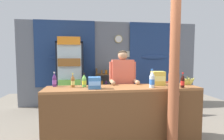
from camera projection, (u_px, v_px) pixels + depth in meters
ground_plane at (122, 126)px, 3.75m from camera, size 7.71×7.71×0.00m
back_wall_curtained at (111, 62)px, 5.45m from camera, size 5.53×0.22×2.55m
stall_counter at (124, 111)px, 2.88m from camera, size 2.59×0.56×0.98m
timber_post at (174, 77)px, 2.61m from camera, size 0.18×0.16×2.47m
drink_fridge at (71, 71)px, 4.75m from camera, size 0.68×0.71×1.99m
bottle_shelf_rack at (104, 87)px, 5.19m from camera, size 0.48×0.28×1.15m
plastic_lawn_chair at (167, 94)px, 4.63m from camera, size 0.50×0.50×0.86m
shopkeeper at (123, 81)px, 3.43m from camera, size 0.53×0.42×1.61m
soda_bottle_water at (152, 80)px, 2.88m from camera, size 0.09×0.09×0.31m
soda_bottle_grape_soda at (54, 80)px, 2.98m from camera, size 0.07×0.07×0.25m
soda_bottle_iced_tea at (73, 81)px, 2.92m from camera, size 0.06×0.06×0.24m
soda_bottle_cola at (183, 81)px, 2.87m from camera, size 0.06×0.06×0.25m
soda_bottle_lime_soda at (84, 81)px, 2.97m from camera, size 0.08×0.08×0.23m
snack_box_instant_noodle at (158, 78)px, 3.13m from camera, size 0.23×0.15×0.25m
snack_box_biscuit at (94, 83)px, 2.80m from camera, size 0.20×0.16×0.19m
banana_bunch at (188, 82)px, 3.16m from camera, size 0.28×0.06×0.16m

